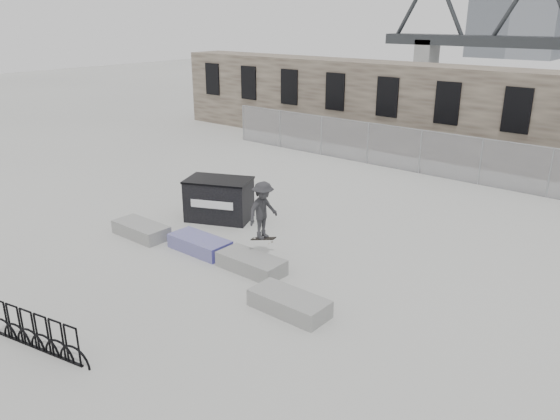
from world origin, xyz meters
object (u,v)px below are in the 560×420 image
(planter_offset, at_px, (289,303))
(dumpster, at_px, (219,199))
(bike_rack, at_px, (35,332))
(planter_far_left, at_px, (141,229))
(skateboarder, at_px, (263,210))
(planter_center_left, at_px, (200,244))
(planter_center_right, at_px, (251,263))

(planter_offset, xyz_separation_m, dumpster, (-5.92, 3.42, 0.51))
(bike_rack, bearing_deg, planter_far_left, 123.33)
(dumpster, height_order, skateboarder, skateboarder)
(bike_rack, bearing_deg, planter_center_left, 101.49)
(planter_center_right, height_order, bike_rack, bike_rack)
(planter_offset, bearing_deg, planter_center_left, 166.13)
(planter_center_right, xyz_separation_m, skateboarder, (-0.10, 0.65, 1.37))
(planter_center_left, distance_m, planter_offset, 4.51)
(planter_far_left, xyz_separation_m, planter_center_right, (4.50, 0.43, 0.00))
(planter_far_left, distance_m, planter_center_left, 2.41)
(planter_far_left, bearing_deg, planter_center_right, 5.40)
(planter_far_left, relative_size, planter_offset, 1.00)
(dumpster, relative_size, bike_rack, 0.84)
(skateboarder, bearing_deg, planter_offset, -125.23)
(dumpster, bearing_deg, planter_offset, -54.37)
(planter_far_left, height_order, planter_center_right, same)
(dumpster, xyz_separation_m, skateboarder, (3.56, -1.69, 0.86))
(skateboarder, bearing_deg, planter_far_left, 104.83)
(planter_far_left, distance_m, dumpster, 2.93)
(planter_offset, distance_m, bike_rack, 5.72)
(skateboarder, bearing_deg, bike_rack, 173.72)
(planter_far_left, height_order, planter_offset, same)
(planter_center_left, bearing_deg, dumpster, 123.21)
(planter_center_left, relative_size, bike_rack, 0.65)
(planter_center_left, distance_m, bike_rack, 5.95)
(planter_offset, bearing_deg, bike_rack, -124.01)
(skateboarder, bearing_deg, planter_center_left, 109.00)
(planter_offset, bearing_deg, skateboarder, 143.65)
(planter_offset, relative_size, skateboarder, 1.10)
(planter_far_left, distance_m, bike_rack, 6.47)
(bike_rack, height_order, skateboarder, skateboarder)
(planter_far_left, bearing_deg, bike_rack, -56.67)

